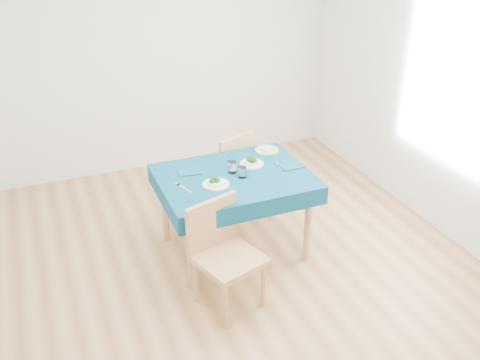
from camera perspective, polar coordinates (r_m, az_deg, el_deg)
name	(u,v)px	position (r m, az deg, el deg)	size (l,w,h in m)	color
room_shell	(240,122)	(4.07, 0.00, 6.21)	(4.02, 4.52, 2.73)	olive
table	(234,213)	(4.73, -0.60, -3.58)	(1.27, 0.97, 0.76)	#073B55
chair_near	(229,244)	(4.01, -1.21, -6.81)	(0.46, 0.50, 1.14)	#A67D4E
chair_far	(224,159)	(5.34, -1.76, 2.30)	(0.44, 0.48, 1.09)	#A67D4E
bowl_near	(216,181)	(4.38, -2.61, -0.14)	(0.22, 0.22, 0.07)	white
bowl_far	(252,161)	(4.72, 1.27, 2.02)	(0.21, 0.21, 0.06)	white
fork_near	(185,188)	(4.36, -5.93, -0.90)	(0.03, 0.20, 0.00)	silver
knife_near	(225,185)	(4.39, -1.64, -0.53)	(0.02, 0.21, 0.00)	silver
fork_far	(230,165)	(4.72, -1.04, 1.58)	(0.03, 0.20, 0.00)	silver
knife_far	(278,165)	(4.74, 4.08, 1.63)	(0.02, 0.21, 0.00)	silver
napkin_near	(189,172)	(4.61, -5.45, 0.84)	(0.19, 0.13, 0.01)	navy
napkin_far	(291,166)	(4.72, 5.51, 1.51)	(0.20, 0.14, 0.01)	navy
tumbler_center	(232,167)	(4.58, -0.81, 1.38)	(0.08, 0.08, 0.10)	white
tumbler_side	(242,172)	(4.50, 0.24, 0.84)	(0.07, 0.07, 0.09)	white
side_plate	(267,150)	(5.00, 2.88, 3.21)	(0.22, 0.22, 0.01)	#A0D467
bread_slice	(267,149)	(5.00, 2.88, 3.34)	(0.10, 0.10, 0.02)	beige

